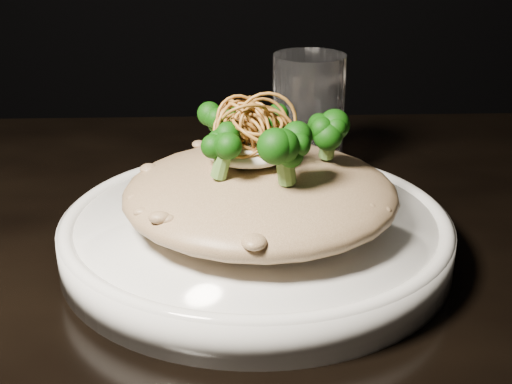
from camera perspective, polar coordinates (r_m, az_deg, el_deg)
table at (r=0.62m, az=-1.03°, el=-12.15°), size 1.10×0.80×0.75m
plate at (r=0.58m, az=0.00°, el=-3.53°), size 0.31×0.31×0.03m
risotto at (r=0.56m, az=0.35°, el=-0.11°), size 0.22×0.22×0.05m
broccoli at (r=0.54m, az=0.61°, el=4.93°), size 0.15×0.15×0.05m
cheese at (r=0.55m, az=-0.57°, el=3.46°), size 0.07×0.07×0.02m
shallots at (r=0.54m, az=-0.45°, el=6.28°), size 0.07×0.07×0.04m
drinking_glass at (r=0.73m, az=4.19°, el=5.96°), size 0.07×0.07×0.13m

